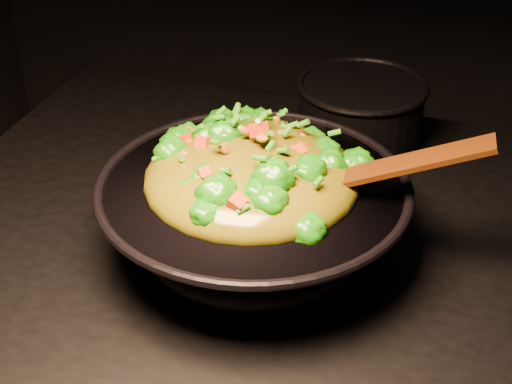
% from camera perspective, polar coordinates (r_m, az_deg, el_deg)
% --- Properties ---
extents(wok, '(0.50, 0.50, 0.11)m').
position_cam_1_polar(wok, '(0.99, -0.18, -2.15)').
color(wok, black).
rests_on(wok, stovetop).
extents(stir_fry, '(0.28, 0.28, 0.09)m').
position_cam_1_polar(stir_fry, '(0.94, -0.31, 3.11)').
color(stir_fry, '#1F7E09').
rests_on(stir_fry, wok).
extents(spatula, '(0.24, 0.06, 0.10)m').
position_cam_1_polar(spatula, '(0.92, 9.45, 1.72)').
color(spatula, '#3B1907').
rests_on(spatula, wok).
extents(back_pot, '(0.24, 0.24, 0.11)m').
position_cam_1_polar(back_pot, '(1.24, 7.61, 5.64)').
color(back_pot, black).
rests_on(back_pot, stovetop).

